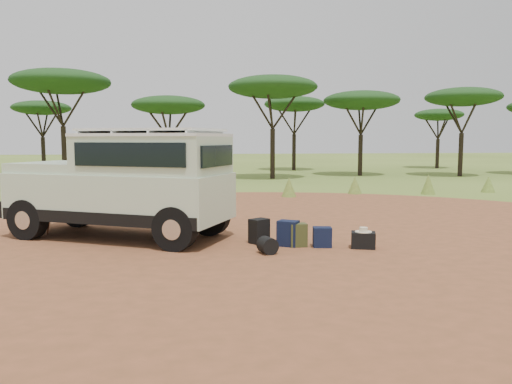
{
  "coord_description": "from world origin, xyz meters",
  "views": [
    {
      "loc": [
        -1.15,
        -11.11,
        2.29
      ],
      "look_at": [
        0.6,
        1.03,
        1.0
      ],
      "focal_mm": 35.0,
      "sensor_mm": 36.0,
      "label": 1
    }
  ],
  "objects": [
    {
      "name": "backpack_navy",
      "position": [
        1.04,
        -0.74,
        0.28
      ],
      "size": [
        0.52,
        0.49,
        0.56
      ],
      "primitive_type": "cube",
      "rotation": [
        0.0,
        0.0,
        -0.56
      ],
      "color": "black",
      "rests_on": "ground"
    },
    {
      "name": "walking_staff",
      "position": [
        -4.32,
        1.31,
        0.69
      ],
      "size": [
        0.33,
        0.18,
        1.38
      ],
      "primitive_type": "cylinder",
      "rotation": [
        0.23,
        0.0,
        1.12
      ],
      "color": "maroon",
      "rests_on": "ground"
    },
    {
      "name": "ground",
      "position": [
        0.0,
        0.0,
        0.0
      ],
      "size": [
        140.0,
        140.0,
        0.0
      ],
      "primitive_type": "plane",
      "color": "#5D7228",
      "rests_on": "ground"
    },
    {
      "name": "acacia_treeline",
      "position": [
        0.75,
        19.81,
        4.87
      ],
      "size": [
        46.7,
        13.2,
        6.26
      ],
      "color": "black",
      "rests_on": "ground"
    },
    {
      "name": "duffel_navy",
      "position": [
        1.74,
        -0.95,
        0.22
      ],
      "size": [
        0.43,
        0.35,
        0.43
      ],
      "primitive_type": "cube",
      "rotation": [
        0.0,
        0.0,
        -0.16
      ],
      "color": "black",
      "rests_on": "ground"
    },
    {
      "name": "backpack_olive",
      "position": [
        1.24,
        -0.82,
        0.25
      ],
      "size": [
        0.38,
        0.28,
        0.51
      ],
      "primitive_type": "cube",
      "rotation": [
        0.0,
        0.0,
        0.05
      ],
      "color": "#3F431F",
      "rests_on": "ground"
    },
    {
      "name": "stuff_sack",
      "position": [
        0.49,
        -1.39,
        0.17
      ],
      "size": [
        0.42,
        0.42,
        0.34
      ],
      "primitive_type": "cylinder",
      "rotation": [
        1.57,
        0.0,
        0.28
      ],
      "color": "black",
      "rests_on": "ground"
    },
    {
      "name": "safari_vehicle",
      "position": [
        -2.49,
        0.71,
        1.22
      ],
      "size": [
        5.52,
        4.14,
        2.53
      ],
      "rotation": [
        0.0,
        0.0,
        -0.47
      ],
      "color": "beige",
      "rests_on": "ground"
    },
    {
      "name": "backpack_black",
      "position": [
        0.47,
        -0.35,
        0.27
      ],
      "size": [
        0.5,
        0.47,
        0.55
      ],
      "primitive_type": "cube",
      "rotation": [
        0.0,
        0.0,
        0.62
      ],
      "color": "black",
      "rests_on": "ground"
    },
    {
      "name": "hard_case",
      "position": [
        2.57,
        -1.18,
        0.18
      ],
      "size": [
        0.58,
        0.49,
        0.35
      ],
      "primitive_type": "cube",
      "rotation": [
        0.0,
        0.0,
        -0.32
      ],
      "color": "black",
      "rests_on": "ground"
    },
    {
      "name": "grass_fringe",
      "position": [
        0.12,
        8.67,
        0.4
      ],
      "size": [
        36.6,
        1.6,
        0.9
      ],
      "color": "#5D7228",
      "rests_on": "ground"
    },
    {
      "name": "dirt_clearing",
      "position": [
        0.0,
        0.0,
        0.0
      ],
      "size": [
        23.0,
        23.0,
        0.01
      ],
      "primitive_type": "cylinder",
      "color": "brown",
      "rests_on": "ground"
    },
    {
      "name": "safari_hat",
      "position": [
        2.57,
        -1.18,
        0.39
      ],
      "size": [
        0.35,
        0.35,
        0.1
      ],
      "color": "beige",
      "rests_on": "hard_case"
    }
  ]
}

